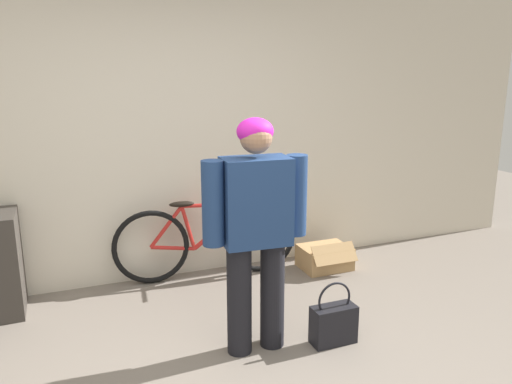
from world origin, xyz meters
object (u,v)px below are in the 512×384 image
handbag (333,323)px  cardboard_box (325,257)px  person (256,222)px  bicycle (207,240)px

handbag → cardboard_box: size_ratio=0.98×
handbag → cardboard_box: (0.62, 1.22, -0.04)m
cardboard_box → person: bearing=-136.7°
bicycle → handbag: bicycle is taller
person → handbag: 0.92m
person → cardboard_box: size_ratio=3.40×
person → cardboard_box: (1.14, 1.08, -0.79)m
person → handbag: bearing=-10.8°
person → cardboard_box: person is taller
cardboard_box → handbag: bearing=-117.0°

